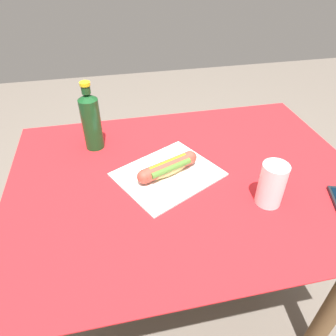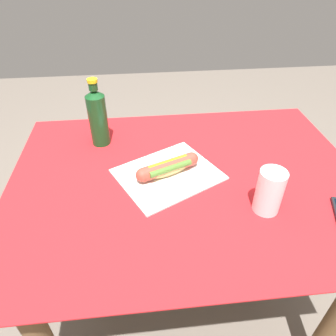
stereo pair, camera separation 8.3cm
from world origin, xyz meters
TOP-DOWN VIEW (x-y plane):
  - ground_plane at (0.00, 0.00)m, footprint 6.00×6.00m
  - dining_table at (0.00, 0.00)m, footprint 1.19×0.89m
  - paper_wrapper at (0.06, -0.02)m, footprint 0.40×0.38m
  - hot_dog at (0.06, -0.02)m, footprint 0.22×0.12m
  - soda_bottle at (0.30, -0.25)m, footprint 0.07×0.07m
  - drinking_cup at (-0.21, 0.17)m, footprint 0.08×0.08m

SIDE VIEW (x-z plane):
  - ground_plane at x=0.00m, z-range 0.00..0.00m
  - dining_table at x=0.00m, z-range 0.25..1.01m
  - paper_wrapper at x=0.06m, z-range 0.76..0.77m
  - hot_dog at x=0.06m, z-range 0.77..0.82m
  - drinking_cup at x=-0.21m, z-range 0.76..0.90m
  - soda_bottle at x=0.30m, z-range 0.74..1.00m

